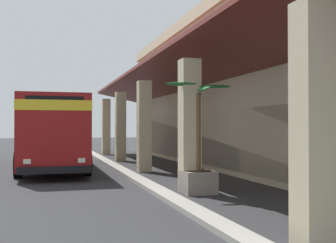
# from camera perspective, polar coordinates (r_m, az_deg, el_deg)

# --- Properties ---
(ground) EXTENTS (120.00, 120.00, 0.00)m
(ground) POSITION_cam_1_polar(r_m,az_deg,el_deg) (20.59, 5.67, -6.06)
(ground) COLOR #2D2D30
(curb_strip) EXTENTS (35.72, 0.50, 0.12)m
(curb_strip) POSITION_cam_1_polar(r_m,az_deg,el_deg) (18.02, -6.05, -6.62)
(curb_strip) COLOR #9E998E
(curb_strip) RESTS_ON ground
(plaza_building) EXTENTS (30.06, 15.10, 7.65)m
(plaza_building) POSITION_cam_1_polar(r_m,az_deg,el_deg) (21.86, 19.74, 4.34)
(plaza_building) COLOR #C6B793
(plaza_building) RESTS_ON ground
(transit_bus) EXTENTS (11.22, 2.88, 3.34)m
(transit_bus) POSITION_cam_1_polar(r_m,az_deg,el_deg) (20.44, -15.36, -0.87)
(transit_bus) COLOR maroon
(transit_bus) RESTS_ON ground
(potted_palm) EXTENTS (2.13, 1.91, 3.19)m
(potted_palm) POSITION_cam_1_polar(r_m,az_deg,el_deg) (12.26, 4.06, -6.26)
(potted_palm) COLOR gray
(potted_palm) RESTS_ON ground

